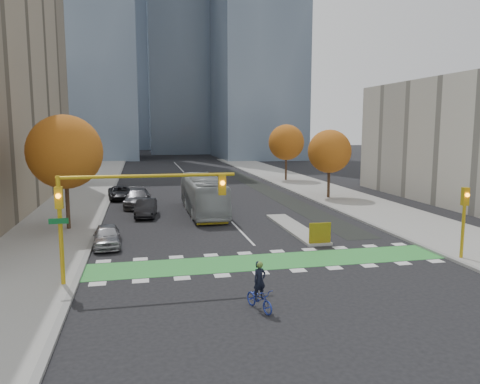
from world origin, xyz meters
name	(u,v)px	position (x,y,z in m)	size (l,w,h in m)	color
ground	(277,269)	(0.00, 0.00, 0.00)	(300.00, 300.00, 0.00)	black
sidewalk_west	(64,211)	(-13.50, 20.00, 0.07)	(7.00, 120.00, 0.15)	gray
sidewalk_east	(350,200)	(13.50, 20.00, 0.07)	(7.00, 120.00, 0.15)	gray
curb_west	(106,209)	(-10.00, 20.00, 0.07)	(0.30, 120.00, 0.16)	gray
curb_east	(317,202)	(10.00, 20.00, 0.07)	(0.30, 120.00, 0.16)	gray
bike_crossing	(270,261)	(0.00, 1.50, 0.01)	(20.00, 3.00, 0.01)	green
centre_line	(193,181)	(0.00, 40.00, 0.01)	(0.15, 70.00, 0.01)	silver
bike_lane_paint	(266,190)	(7.50, 30.00, 0.01)	(2.50, 50.00, 0.01)	black
median_island	(295,228)	(4.00, 9.00, 0.08)	(1.60, 10.00, 0.16)	gray
hazard_board	(320,233)	(4.00, 4.20, 0.80)	(1.40, 0.12, 1.30)	yellow
tower_nw	(84,0)	(-18.00, 90.00, 35.00)	(22.00, 22.00, 70.00)	#47566B
tower_ne	(257,26)	(20.00, 85.00, 30.00)	(18.00, 24.00, 60.00)	#47566B
tower_far	(145,26)	(-4.00, 140.00, 40.00)	(26.00, 26.00, 80.00)	#47566B
tree_west	(65,152)	(-12.00, 12.00, 5.62)	(5.20, 5.20, 8.22)	#332114
tree_east_near	(329,151)	(12.00, 22.00, 4.86)	(4.40, 4.40, 7.08)	#332114
tree_east_far	(286,142)	(12.50, 38.00, 5.24)	(4.80, 4.80, 7.65)	#332114
traffic_signal_west	(118,200)	(-7.93, -0.51, 4.03)	(8.53, 0.56, 5.20)	#BF9914
traffic_signal_east	(464,212)	(10.50, -0.51, 2.73)	(0.35, 0.43, 4.10)	#BF9914
cyclist	(259,294)	(-2.28, -5.09, 0.68)	(1.18, 1.87, 2.04)	#203196
bus	(203,195)	(-1.67, 16.72, 1.60)	(2.69, 11.49, 3.20)	#9DA3A4
parked_car_a	(107,236)	(-9.00, 6.69, 0.68)	(1.61, 4.01, 1.36)	#9A9A9F
parked_car_b	(146,208)	(-6.50, 16.06, 0.72)	(1.52, 4.37, 1.44)	black
parked_car_c	(137,198)	(-7.21, 21.06, 0.82)	(2.30, 5.65, 1.64)	#48484D
parked_car_d	(120,193)	(-9.00, 26.06, 0.66)	(2.20, 4.78, 1.33)	black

